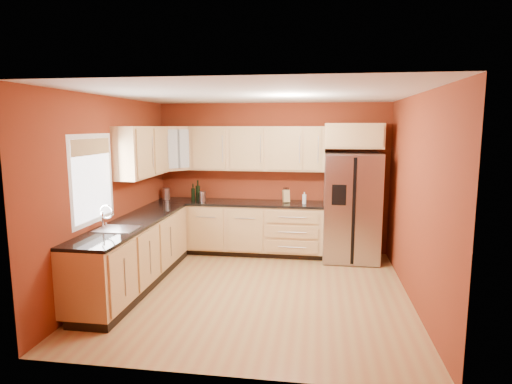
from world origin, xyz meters
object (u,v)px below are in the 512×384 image
canister_left (166,194)px  refrigerator (351,207)px  knife_block (286,196)px  wine_bottle_a (198,190)px  soap_dispenser (304,198)px

canister_left → refrigerator: bearing=-1.7°
refrigerator → knife_block: size_ratio=8.35×
refrigerator → knife_block: refrigerator is taller
wine_bottle_a → soap_dispenser: 1.85m
refrigerator → wine_bottle_a: refrigerator is taller
wine_bottle_a → soap_dispenser: size_ratio=1.81×
wine_bottle_a → knife_block: (1.54, 0.03, -0.07)m
wine_bottle_a → refrigerator: bearing=-1.8°
refrigerator → wine_bottle_a: (-2.62, 0.08, 0.21)m
wine_bottle_a → soap_dispenser: bearing=-1.8°
canister_left → soap_dispenser: bearing=-1.6°
refrigerator → soap_dispenser: refrigerator is taller
refrigerator → soap_dispenser: bearing=178.1°
knife_block → soap_dispenser: knife_block is taller
refrigerator → soap_dispenser: size_ratio=9.07×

